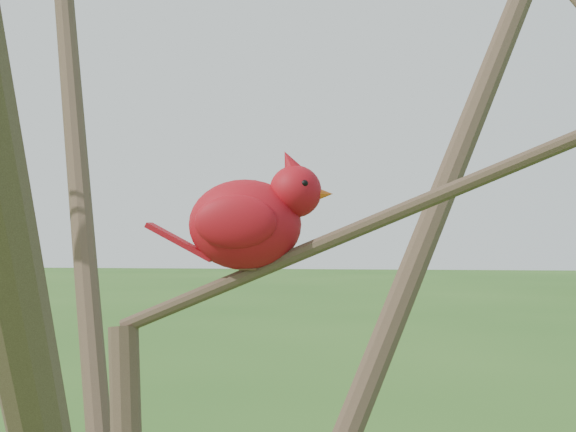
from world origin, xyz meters
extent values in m
ellipsoid|color=maroon|center=(0.10, 0.09, 2.07)|extent=(0.13, 0.10, 0.10)
sphere|color=maroon|center=(0.16, 0.09, 2.11)|extent=(0.06, 0.06, 0.06)
cone|color=maroon|center=(0.15, 0.09, 2.14)|extent=(0.04, 0.03, 0.05)
cone|color=#D85914|center=(0.19, 0.09, 2.11)|extent=(0.03, 0.02, 0.02)
ellipsoid|color=black|center=(0.18, 0.09, 2.11)|extent=(0.02, 0.03, 0.03)
cube|color=maroon|center=(0.02, 0.09, 2.05)|extent=(0.08, 0.03, 0.05)
ellipsoid|color=maroon|center=(0.09, 0.13, 2.07)|extent=(0.09, 0.03, 0.06)
ellipsoid|color=maroon|center=(0.09, 0.05, 2.07)|extent=(0.09, 0.03, 0.06)
camera|label=1|loc=(0.25, -0.92, 2.07)|focal=55.00mm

